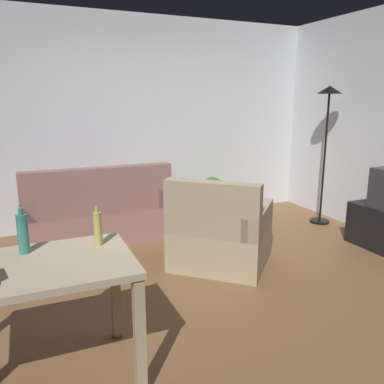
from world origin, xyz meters
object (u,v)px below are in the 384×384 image
at_px(bottle_squat, 98,228).
at_px(bottle_tall, 23,233).
at_px(torchiere_lamp, 328,117).
at_px(potted_plant, 212,194).
at_px(armchair, 220,235).
at_px(desk, 25,284).
at_px(couch, 96,215).

bearing_deg(bottle_squat, bottle_tall, 173.29).
distance_m(torchiere_lamp, bottle_squat, 3.72).
relative_size(potted_plant, armchair, 0.46).
bearing_deg(desk, bottle_squat, 19.51).
distance_m(potted_plant, armchair, 1.71).
bearing_deg(couch, armchair, 128.58).
bearing_deg(potted_plant, torchiere_lamp, -34.97).
height_order(desk, potted_plant, desk).
bearing_deg(bottle_tall, torchiere_lamp, 23.54).
relative_size(armchair, bottle_tall, 4.45).
height_order(armchair, bottle_tall, bottle_tall).
distance_m(torchiere_lamp, armchair, 2.32).
distance_m(armchair, bottle_squat, 1.76).
xyz_separation_m(desk, bottle_tall, (0.02, 0.20, 0.23)).
bearing_deg(couch, bottle_squat, 80.48).
relative_size(couch, bottle_tall, 5.94).
height_order(potted_plant, armchair, armchair).
relative_size(couch, potted_plant, 2.88).
height_order(desk, armchair, armchair).
xyz_separation_m(potted_plant, bottle_squat, (-2.06, -2.52, 0.54)).
relative_size(desk, bottle_tall, 4.37).
xyz_separation_m(armchair, bottle_squat, (-1.36, -0.96, 0.55)).
height_order(desk, bottle_squat, bottle_squat).
distance_m(couch, torchiere_lamp, 3.16).
xyz_separation_m(torchiere_lamp, bottle_squat, (-3.28, -1.67, -0.54)).
bearing_deg(couch, potted_plant, -169.53).
bearing_deg(bottle_tall, potted_plant, 44.82).
distance_m(potted_plant, bottle_tall, 3.55).
bearing_deg(torchiere_lamp, bottle_tall, -156.46).
bearing_deg(armchair, potted_plant, -70.65).
distance_m(potted_plant, bottle_squat, 3.30).
distance_m(couch, armchair, 1.60).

